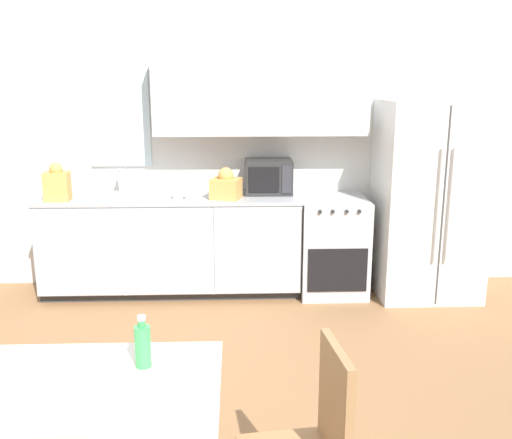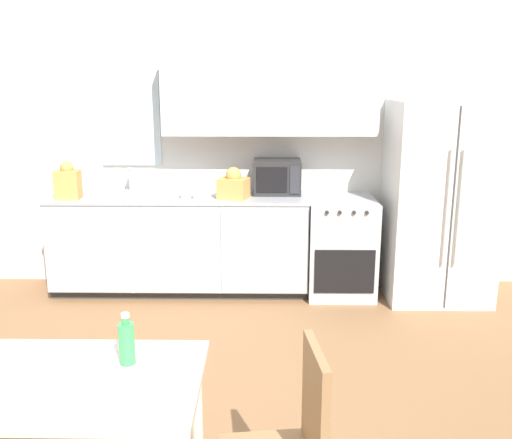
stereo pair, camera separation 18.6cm
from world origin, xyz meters
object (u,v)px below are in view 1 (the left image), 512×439
at_px(microwave, 269,177).
at_px(dining_chair_side, 314,438).
at_px(dining_table, 68,409).
at_px(coffee_mug, 179,194).
at_px(refrigerator, 428,200).
at_px(drink_bottle, 143,345).
at_px(oven_range, 332,245).

bearing_deg(microwave, dining_chair_side, -89.97).
distance_m(microwave, dining_chair_side, 3.21).
bearing_deg(dining_table, coffee_mug, 86.21).
height_order(refrigerator, microwave, refrigerator).
height_order(refrigerator, dining_chair_side, refrigerator).
distance_m(refrigerator, drink_bottle, 3.51).
distance_m(microwave, dining_table, 3.29).
relative_size(microwave, dining_chair_side, 0.46).
bearing_deg(oven_range, coffee_mug, -175.68).
relative_size(refrigerator, coffee_mug, 14.53).
bearing_deg(microwave, coffee_mug, -163.53).
xyz_separation_m(microwave, coffee_mug, (-0.81, -0.24, -0.11)).
height_order(dining_chair_side, drink_bottle, drink_bottle).
xyz_separation_m(refrigerator, drink_bottle, (-2.15, -2.78, -0.03)).
bearing_deg(drink_bottle, coffee_mug, 92.16).
distance_m(refrigerator, dining_chair_side, 3.33).
bearing_deg(refrigerator, coffee_mug, -178.79).
height_order(refrigerator, coffee_mug, refrigerator).
height_order(oven_range, microwave, microwave).
xyz_separation_m(dining_table, drink_bottle, (0.29, 0.13, 0.21)).
distance_m(coffee_mug, dining_chair_side, 3.07).
distance_m(dining_table, drink_bottle, 0.38).
height_order(oven_range, dining_table, oven_range).
bearing_deg(refrigerator, oven_range, 176.14).
relative_size(refrigerator, microwave, 4.15).
relative_size(coffee_mug, dining_chair_side, 0.13).
xyz_separation_m(coffee_mug, dining_table, (-0.19, -2.86, -0.32)).
xyz_separation_m(microwave, dining_table, (-1.00, -3.10, -0.42)).
height_order(coffee_mug, dining_table, coffee_mug).
height_order(coffee_mug, drink_bottle, coffee_mug).
bearing_deg(oven_range, refrigerator, -3.86).
bearing_deg(dining_chair_side, drink_bottle, 67.35).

